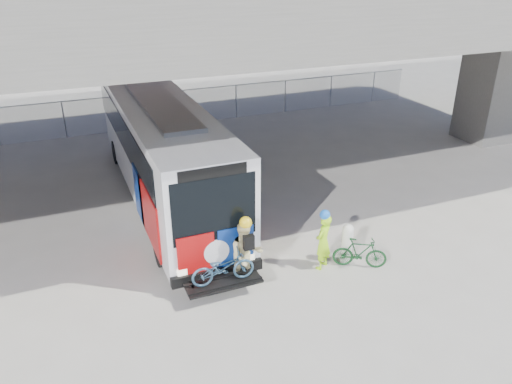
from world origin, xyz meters
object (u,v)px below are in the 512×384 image
bollard (347,242)px  cyclist_tan (246,254)px  cyclist_hivis (323,240)px  bike_parked (360,253)px  bus (162,144)px

bollard → cyclist_tan: cyclist_tan is taller
cyclist_hivis → bike_parked: bearing=125.7°
bus → bollard: bearing=-58.5°
bus → bollard: size_ratio=10.48×
cyclist_tan → bike_parked: 3.41m
cyclist_hivis → cyclist_tan: 2.35m
bollard → cyclist_tan: (-3.15, -0.00, 0.34)m
cyclist_hivis → cyclist_tan: cyclist_tan is taller
cyclist_hivis → cyclist_tan: bearing=-33.1°
bus → bike_parked: bus is taller
bollard → cyclist_hivis: cyclist_hivis is taller
bollard → cyclist_hivis: bearing=-180.0°
bus → bike_parked: 8.03m
cyclist_hivis → bollard: bearing=146.9°
bus → bike_parked: (4.08, -6.72, -1.65)m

